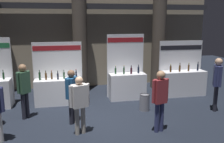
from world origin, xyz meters
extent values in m
plane|color=black|center=(0.00, 0.00, 0.00)|extent=(24.79, 24.79, 0.00)
cube|color=gray|center=(0.00, 4.49, 3.34)|extent=(12.40, 0.25, 6.68)
cube|color=#2D2D33|center=(0.00, 4.18, 3.67)|extent=(12.40, 0.20, 0.24)
cylinder|color=#51473D|center=(0.00, 3.47, 2.84)|extent=(0.61, 0.61, 5.68)
cylinder|color=#51473D|center=(3.52, 3.47, 2.84)|extent=(0.61, 0.61, 5.68)
cylinder|color=#19381E|center=(-2.84, 2.10, 1.14)|extent=(0.06, 0.06, 0.24)
cylinder|color=#19381E|center=(-2.84, 2.10, 1.30)|extent=(0.03, 0.03, 0.08)
cylinder|color=black|center=(-2.84, 2.10, 1.35)|extent=(0.03, 0.03, 0.02)
cube|color=white|center=(-0.95, 2.00, 0.48)|extent=(1.72, 0.60, 0.95)
cube|color=white|center=(-0.95, 2.34, 1.14)|extent=(1.81, 0.04, 2.28)
cube|color=maroon|center=(-0.95, 2.32, 2.06)|extent=(1.75, 0.01, 0.18)
cylinder|color=#19381E|center=(-1.60, 2.02, 1.09)|extent=(0.08, 0.08, 0.28)
cylinder|color=#19381E|center=(-1.60, 2.02, 1.26)|extent=(0.03, 0.03, 0.07)
cylinder|color=black|center=(-1.60, 2.02, 1.31)|extent=(0.03, 0.03, 0.02)
cylinder|color=#472D14|center=(-1.38, 2.02, 1.07)|extent=(0.07, 0.07, 0.25)
cylinder|color=#472D14|center=(-1.38, 2.02, 1.23)|extent=(0.03, 0.03, 0.07)
cylinder|color=black|center=(-1.38, 2.02, 1.28)|extent=(0.03, 0.03, 0.02)
cylinder|color=#472D14|center=(-1.18, 2.06, 1.07)|extent=(0.06, 0.06, 0.24)
cylinder|color=#472D14|center=(-1.18, 2.06, 1.22)|extent=(0.03, 0.03, 0.07)
cylinder|color=red|center=(-1.18, 2.06, 1.26)|extent=(0.03, 0.03, 0.02)
cylinder|color=black|center=(-0.95, 1.96, 1.06)|extent=(0.07, 0.07, 0.22)
cylinder|color=black|center=(-0.95, 1.96, 1.22)|extent=(0.03, 0.03, 0.08)
cylinder|color=black|center=(-0.95, 1.96, 1.27)|extent=(0.03, 0.03, 0.02)
cylinder|color=#19381E|center=(-0.73, 2.05, 1.07)|extent=(0.06, 0.06, 0.24)
cylinder|color=#19381E|center=(-0.73, 2.05, 1.23)|extent=(0.03, 0.03, 0.07)
cylinder|color=black|center=(-0.73, 2.05, 1.27)|extent=(0.03, 0.03, 0.02)
cylinder|color=#472D14|center=(-0.51, 1.91, 1.06)|extent=(0.07, 0.07, 0.23)
cylinder|color=#472D14|center=(-0.51, 1.91, 1.22)|extent=(0.03, 0.03, 0.08)
cylinder|color=black|center=(-0.51, 1.91, 1.27)|extent=(0.03, 0.03, 0.02)
cylinder|color=black|center=(-0.28, 2.08, 1.07)|extent=(0.07, 0.07, 0.25)
cylinder|color=black|center=(-0.28, 2.08, 1.23)|extent=(0.03, 0.03, 0.07)
cylinder|color=red|center=(-0.28, 2.08, 1.28)|extent=(0.03, 0.03, 0.02)
cube|color=white|center=(1.70, 2.09, 0.51)|extent=(1.42, 0.60, 1.02)
cube|color=white|center=(1.70, 2.43, 1.27)|extent=(1.49, 0.04, 2.54)
cube|color=maroon|center=(1.70, 2.41, 2.31)|extent=(1.44, 0.01, 0.18)
cylinder|color=#19381E|center=(1.25, 2.16, 1.13)|extent=(0.07, 0.07, 0.23)
cylinder|color=#19381E|center=(1.25, 2.16, 1.29)|extent=(0.03, 0.03, 0.08)
cylinder|color=gold|center=(1.25, 2.16, 1.33)|extent=(0.03, 0.03, 0.02)
cylinder|color=#19381E|center=(1.56, 2.06, 1.15)|extent=(0.07, 0.07, 0.26)
cylinder|color=#19381E|center=(1.56, 2.06, 1.31)|extent=(0.03, 0.03, 0.06)
cylinder|color=gold|center=(1.56, 2.06, 1.36)|extent=(0.03, 0.03, 0.02)
cylinder|color=black|center=(1.85, 2.04, 1.14)|extent=(0.08, 0.08, 0.23)
cylinder|color=black|center=(1.85, 2.04, 1.29)|extent=(0.03, 0.03, 0.08)
cylinder|color=black|center=(1.85, 2.04, 1.34)|extent=(0.03, 0.03, 0.02)
cylinder|color=black|center=(2.16, 2.11, 1.15)|extent=(0.07, 0.07, 0.25)
cylinder|color=black|center=(2.16, 2.11, 1.31)|extent=(0.03, 0.03, 0.07)
cylinder|color=black|center=(2.16, 2.11, 1.35)|extent=(0.03, 0.03, 0.02)
cube|color=white|center=(4.10, 2.08, 0.51)|extent=(1.80, 0.60, 1.03)
cube|color=white|center=(4.10, 2.42, 1.12)|extent=(1.89, 0.04, 2.24)
cube|color=black|center=(4.10, 2.40, 1.96)|extent=(1.84, 0.01, 0.18)
cylinder|color=#472D14|center=(3.48, 2.01, 1.15)|extent=(0.07, 0.07, 0.24)
cylinder|color=#472D14|center=(3.48, 2.01, 1.30)|extent=(0.03, 0.03, 0.06)
cylinder|color=gold|center=(3.48, 2.01, 1.34)|extent=(0.03, 0.03, 0.02)
cylinder|color=#472D14|center=(3.89, 2.04, 1.15)|extent=(0.07, 0.07, 0.25)
cylinder|color=#472D14|center=(3.89, 2.04, 1.32)|extent=(0.03, 0.03, 0.09)
cylinder|color=black|center=(3.89, 2.04, 1.37)|extent=(0.03, 0.03, 0.02)
cylinder|color=#472D14|center=(4.29, 2.06, 1.15)|extent=(0.07, 0.07, 0.26)
cylinder|color=#472D14|center=(4.29, 2.06, 1.31)|extent=(0.03, 0.03, 0.06)
cylinder|color=gold|center=(4.29, 2.06, 1.35)|extent=(0.03, 0.03, 0.02)
cylinder|color=black|center=(4.70, 2.04, 1.16)|extent=(0.07, 0.07, 0.27)
cylinder|color=black|center=(4.70, 2.04, 1.34)|extent=(0.03, 0.03, 0.09)
cylinder|color=black|center=(4.70, 2.04, 1.39)|extent=(0.03, 0.03, 0.02)
cylinder|color=slate|center=(1.96, 0.72, 0.28)|extent=(0.35, 0.35, 0.56)
torus|color=black|center=(1.96, 0.72, 0.57)|extent=(0.34, 0.34, 0.02)
cylinder|color=#23232D|center=(-0.49, 0.22, 0.40)|extent=(0.12, 0.12, 0.80)
cylinder|color=#23232D|center=(-0.58, 0.07, 0.40)|extent=(0.12, 0.12, 0.80)
cube|color=navy|center=(-0.54, 0.14, 1.11)|extent=(0.38, 0.43, 0.63)
sphere|color=brown|center=(-0.54, 0.14, 1.54)|extent=(0.22, 0.22, 0.22)
cylinder|color=navy|center=(-0.42, 0.34, 1.13)|extent=(0.08, 0.08, 0.60)
cylinder|color=navy|center=(-0.65, -0.05, 1.13)|extent=(0.08, 0.08, 0.60)
cylinder|color=#ADA393|center=(-0.27, -0.60, 0.39)|extent=(0.12, 0.12, 0.78)
cylinder|color=#ADA393|center=(-0.45, -0.66, 0.39)|extent=(0.12, 0.12, 0.78)
cube|color=silver|center=(-0.36, -0.63, 1.09)|extent=(0.48, 0.38, 0.62)
sphere|color=tan|center=(-0.36, -0.63, 1.51)|extent=(0.21, 0.21, 0.21)
cylinder|color=silver|center=(-0.12, -0.55, 1.11)|extent=(0.08, 0.08, 0.59)
cylinder|color=silver|center=(-0.60, -0.71, 1.11)|extent=(0.08, 0.08, 0.59)
cylinder|color=navy|center=(1.89, -0.91, 0.42)|extent=(0.12, 0.12, 0.84)
cylinder|color=navy|center=(1.74, -0.95, 0.42)|extent=(0.12, 0.12, 0.84)
cube|color=maroon|center=(1.81, -0.93, 1.18)|extent=(0.40, 0.29, 0.67)
sphere|color=tan|center=(1.81, -0.93, 1.63)|extent=(0.23, 0.23, 0.23)
cylinder|color=maroon|center=(2.03, -0.87, 1.19)|extent=(0.08, 0.08, 0.63)
cylinder|color=maroon|center=(1.59, -0.99, 1.19)|extent=(0.08, 0.08, 0.63)
cylinder|color=#23232D|center=(-1.93, 0.86, 0.42)|extent=(0.12, 0.12, 0.85)
cylinder|color=#23232D|center=(-2.03, 0.76, 0.42)|extent=(0.12, 0.12, 0.85)
cube|color=#33563D|center=(-1.98, 0.81, 1.19)|extent=(0.41, 0.41, 0.67)
sphere|color=#8C6647|center=(-1.98, 0.81, 1.64)|extent=(0.23, 0.23, 0.23)
cylinder|color=#33563D|center=(-1.84, 0.96, 1.20)|extent=(0.08, 0.08, 0.64)
cylinder|color=#33563D|center=(-2.12, 0.66, 1.20)|extent=(0.08, 0.08, 0.64)
cylinder|color=#23232D|center=(4.30, 0.14, 0.44)|extent=(0.12, 0.12, 0.89)
cylinder|color=#23232D|center=(4.38, 0.29, 0.44)|extent=(0.12, 0.12, 0.89)
cube|color=navy|center=(4.34, 0.22, 1.24)|extent=(0.41, 0.47, 0.70)
sphere|color=tan|center=(4.34, 0.22, 1.72)|extent=(0.24, 0.24, 0.24)
cylinder|color=navy|center=(4.22, 0.01, 1.26)|extent=(0.08, 0.08, 0.67)
cylinder|color=navy|center=(4.46, 0.42, 1.26)|extent=(0.08, 0.08, 0.67)
cylinder|color=silver|center=(-2.40, -0.68, 0.41)|extent=(0.12, 0.12, 0.81)
cylinder|color=navy|center=(-2.27, -0.76, 1.15)|extent=(0.08, 0.08, 0.61)
camera|label=1|loc=(-0.77, -6.95, 3.08)|focal=39.26mm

